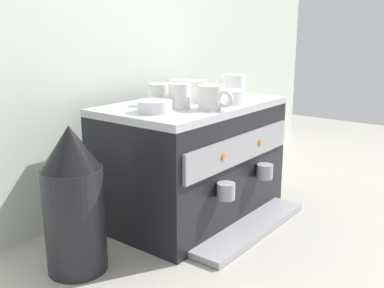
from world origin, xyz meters
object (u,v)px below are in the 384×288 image
(ceramic_cup_0, at_px, (179,95))
(ceramic_bowl_1, at_px, (155,106))
(ceramic_cup_1, at_px, (212,97))
(ceramic_cup_3, at_px, (180,88))
(coffee_grinder, at_px, (74,201))
(ceramic_cup_4, at_px, (160,94))
(ceramic_bowl_0, at_px, (229,97))
(espresso_machine, at_px, (193,160))
(milk_pitcher, at_px, (260,172))
(ceramic_cup_5, at_px, (234,85))
(ceramic_cup_2, at_px, (197,91))

(ceramic_cup_0, bearing_deg, ceramic_bowl_1, 175.03)
(ceramic_cup_1, xyz_separation_m, ceramic_cup_3, (0.15, 0.25, -0.01))
(ceramic_cup_0, relative_size, coffee_grinder, 0.24)
(ceramic_cup_4, xyz_separation_m, coffee_grinder, (-0.40, -0.04, -0.24))
(ceramic_bowl_0, height_order, coffee_grinder, ceramic_bowl_0)
(espresso_machine, bearing_deg, coffee_grinder, 177.85)
(coffee_grinder, bearing_deg, ceramic_cup_3, 9.97)
(ceramic_cup_0, relative_size, ceramic_bowl_1, 0.92)
(coffee_grinder, bearing_deg, ceramic_cup_4, 5.93)
(espresso_machine, bearing_deg, milk_pitcher, -5.19)
(espresso_machine, relative_size, ceramic_cup_4, 6.24)
(ceramic_bowl_1, distance_m, milk_pitcher, 0.73)
(ceramic_cup_3, distance_m, ceramic_cup_5, 0.20)
(ceramic_cup_2, bearing_deg, ceramic_cup_3, 68.24)
(ceramic_cup_1, relative_size, ceramic_cup_5, 0.99)
(ceramic_bowl_0, bearing_deg, ceramic_bowl_1, 161.84)
(espresso_machine, bearing_deg, ceramic_cup_5, -7.72)
(ceramic_cup_1, bearing_deg, ceramic_cup_2, 52.95)
(coffee_grinder, bearing_deg, ceramic_cup_1, -18.57)
(ceramic_cup_3, bearing_deg, ceramic_cup_5, -49.23)
(espresso_machine, distance_m, milk_pitcher, 0.45)
(espresso_machine, relative_size, ceramic_cup_2, 5.78)
(ceramic_cup_0, relative_size, ceramic_cup_4, 0.97)
(ceramic_cup_1, relative_size, ceramic_cup_2, 1.09)
(ceramic_bowl_0, relative_size, milk_pitcher, 0.92)
(ceramic_cup_5, relative_size, ceramic_bowl_0, 1.17)
(ceramic_cup_1, distance_m, coffee_grinder, 0.51)
(ceramic_cup_0, height_order, ceramic_bowl_1, ceramic_cup_0)
(ceramic_cup_3, height_order, ceramic_cup_5, ceramic_cup_5)
(ceramic_cup_0, xyz_separation_m, milk_pitcher, (0.52, -0.01, -0.39))
(ceramic_cup_1, relative_size, milk_pitcher, 1.05)
(ceramic_bowl_0, distance_m, ceramic_bowl_1, 0.29)
(espresso_machine, relative_size, ceramic_cup_0, 6.46)
(ceramic_cup_1, height_order, milk_pitcher, ceramic_cup_1)
(ceramic_cup_3, relative_size, ceramic_bowl_0, 0.93)
(espresso_machine, height_order, coffee_grinder, coffee_grinder)
(espresso_machine, distance_m, ceramic_cup_2, 0.24)
(ceramic_cup_0, height_order, coffee_grinder, ceramic_cup_0)
(ceramic_cup_3, bearing_deg, espresso_machine, -123.56)
(ceramic_cup_2, bearing_deg, ceramic_cup_4, 161.08)
(ceramic_cup_3, relative_size, ceramic_cup_5, 0.80)
(ceramic_cup_2, height_order, milk_pitcher, ceramic_cup_2)
(ceramic_cup_3, xyz_separation_m, ceramic_cup_5, (0.13, -0.15, 0.01))
(ceramic_cup_4, bearing_deg, ceramic_cup_1, -79.54)
(ceramic_cup_2, relative_size, ceramic_cup_3, 1.13)
(ceramic_bowl_1, height_order, milk_pitcher, ceramic_bowl_1)
(espresso_machine, xyz_separation_m, ceramic_bowl_0, (0.06, -0.10, 0.23))
(ceramic_cup_2, bearing_deg, coffee_grinder, 179.32)
(espresso_machine, xyz_separation_m, ceramic_cup_4, (-0.10, 0.06, 0.24))
(ceramic_bowl_0, xyz_separation_m, ceramic_bowl_1, (-0.27, 0.09, -0.00))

